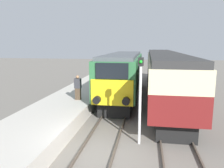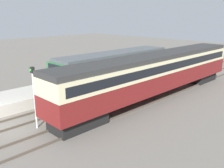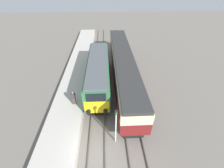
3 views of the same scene
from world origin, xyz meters
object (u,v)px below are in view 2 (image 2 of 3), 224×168
(passenger_carriage, at_px, (156,71))
(signal_post, at_px, (34,93))
(locomotive, at_px, (115,71))
(person_on_platform, at_px, (56,79))

(passenger_carriage, xyz_separation_m, signal_post, (-1.70, -10.30, -0.00))
(locomotive, relative_size, passenger_carriage, 0.60)
(passenger_carriage, height_order, signal_post, signal_post)
(locomotive, distance_m, person_on_platform, 5.22)
(locomotive, distance_m, passenger_carriage, 3.73)
(locomotive, relative_size, signal_post, 3.20)
(locomotive, height_order, person_on_platform, locomotive)
(passenger_carriage, xyz_separation_m, person_on_platform, (-5.96, -6.04, -0.68))
(person_on_platform, height_order, signal_post, signal_post)
(locomotive, height_order, signal_post, signal_post)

